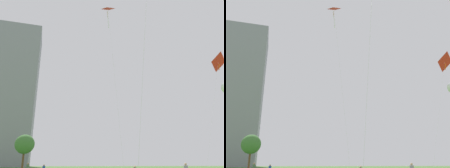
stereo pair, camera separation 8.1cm
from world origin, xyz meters
The scene contains 4 objects.
kite_flying_2 centered at (23.53, 27.93, 22.66)m, with size 8.62×4.21×23.95m.
kite_flying_4 centered at (-1.59, 20.48, 28.25)m, with size 4.11×3.05×29.23m.
park_tree_0 centered at (-17.38, 38.97, 5.66)m, with size 4.15×4.15×7.74m.
distant_highrise_0 centered at (-42.07, 117.52, 38.01)m, with size 22.78×25.15×76.01m, color gray.
Camera 2 is at (-5.90, -16.22, 1.83)m, focal length 38.31 mm.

